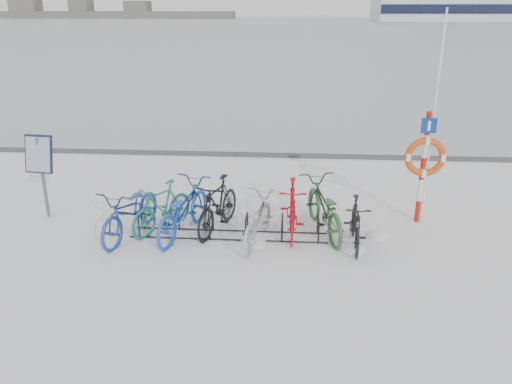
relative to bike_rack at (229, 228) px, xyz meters
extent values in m
plane|color=white|center=(0.00, 0.00, -0.18)|extent=(900.00, 900.00, 0.00)
cube|color=#9DA9B1|center=(0.00, 155.00, -0.17)|extent=(400.00, 298.00, 0.02)
cube|color=#3F3F42|center=(0.00, 5.90, -0.13)|extent=(400.00, 0.25, 0.10)
cylinder|color=black|center=(-1.80, -0.22, 0.04)|extent=(0.04, 0.04, 0.44)
cylinder|color=black|center=(-1.80, 0.22, 0.04)|extent=(0.04, 0.04, 0.44)
cylinder|color=black|center=(-1.80, 0.00, 0.26)|extent=(0.04, 0.44, 0.04)
cylinder|color=black|center=(-1.08, -0.22, 0.04)|extent=(0.04, 0.04, 0.44)
cylinder|color=black|center=(-1.08, 0.22, 0.04)|extent=(0.04, 0.04, 0.44)
cylinder|color=black|center=(-1.08, 0.00, 0.26)|extent=(0.04, 0.44, 0.04)
cylinder|color=black|center=(-0.36, -0.22, 0.04)|extent=(0.04, 0.04, 0.44)
cylinder|color=black|center=(-0.36, 0.22, 0.04)|extent=(0.04, 0.04, 0.44)
cylinder|color=black|center=(-0.36, 0.00, 0.26)|extent=(0.04, 0.44, 0.04)
cylinder|color=black|center=(0.36, -0.22, 0.04)|extent=(0.04, 0.04, 0.44)
cylinder|color=black|center=(0.36, 0.22, 0.04)|extent=(0.04, 0.04, 0.44)
cylinder|color=black|center=(0.36, 0.00, 0.26)|extent=(0.04, 0.44, 0.04)
cylinder|color=black|center=(1.08, -0.22, 0.04)|extent=(0.04, 0.04, 0.44)
cylinder|color=black|center=(1.08, 0.22, 0.04)|extent=(0.04, 0.04, 0.44)
cylinder|color=black|center=(1.08, 0.00, 0.26)|extent=(0.04, 0.44, 0.04)
cylinder|color=black|center=(1.80, -0.22, 0.04)|extent=(0.04, 0.04, 0.44)
cylinder|color=black|center=(1.80, 0.22, 0.04)|extent=(0.04, 0.04, 0.44)
cylinder|color=black|center=(1.80, 0.00, 0.26)|extent=(0.04, 0.44, 0.04)
cylinder|color=black|center=(0.00, -0.22, -0.16)|extent=(4.00, 0.03, 0.03)
cylinder|color=black|center=(0.00, 0.22, -0.16)|extent=(4.00, 0.03, 0.03)
cylinder|color=#595B5E|center=(-4.15, 0.72, 0.72)|extent=(0.07, 0.07, 1.80)
cube|color=black|center=(-4.15, 0.69, 1.27)|extent=(0.64, 0.30, 0.82)
cube|color=#8C99AD|center=(-4.15, 0.65, 1.27)|extent=(0.58, 0.23, 0.73)
cylinder|color=#AE130D|center=(3.99, 1.05, 0.06)|extent=(0.11, 0.11, 0.48)
cylinder|color=silver|center=(3.99, 1.05, 0.54)|extent=(0.11, 0.11, 0.48)
cylinder|color=#AE130D|center=(3.99, 1.05, 1.03)|extent=(0.11, 0.11, 0.48)
cylinder|color=silver|center=(3.99, 1.05, 1.51)|extent=(0.11, 0.11, 0.48)
cylinder|color=#AE130D|center=(3.99, 1.05, 1.99)|extent=(0.11, 0.11, 0.48)
torus|color=#BF4412|center=(3.99, 0.96, 1.30)|extent=(0.85, 0.14, 0.85)
cube|color=navy|center=(3.99, 0.97, 1.96)|extent=(0.31, 0.03, 0.31)
cylinder|color=silver|center=(4.10, 1.10, 2.01)|extent=(0.04, 0.04, 4.39)
cube|color=#4A4A4A|center=(-120.00, 260.00, 1.57)|extent=(180.00, 12.00, 3.50)
cube|color=#4A4A4A|center=(-150.00, 260.00, 5.32)|extent=(24.00, 10.00, 8.00)
cube|color=#4A4A4A|center=(-90.00, 260.00, 4.82)|extent=(20.00, 10.00, 6.00)
imported|color=navy|center=(-1.98, -0.09, 0.38)|extent=(1.19, 2.23, 1.11)
imported|color=#216B68|center=(-1.43, 0.24, 0.34)|extent=(1.28, 1.76, 1.05)
imported|color=#1C4DAE|center=(-0.95, 0.05, 0.39)|extent=(1.28, 2.30, 1.14)
imported|color=black|center=(-0.27, 0.30, 0.39)|extent=(1.05, 1.99, 1.15)
imported|color=#9EA1A5|center=(0.58, -0.20, 0.31)|extent=(1.01, 1.97, 0.98)
imported|color=#B50915|center=(1.27, 0.28, 0.38)|extent=(0.54, 1.87, 1.12)
imported|color=#2C582F|center=(1.91, 0.36, 0.39)|extent=(1.28, 2.30, 1.14)
imported|color=black|center=(2.50, -0.22, 0.31)|extent=(0.52, 1.64, 0.98)
ellipsoid|color=white|center=(1.12, 0.57, -0.18)|extent=(0.45, 0.45, 0.16)
ellipsoid|color=white|center=(2.44, -0.42, -0.18)|extent=(0.51, 0.51, 0.18)
ellipsoid|color=white|center=(3.02, 0.22, -0.18)|extent=(0.46, 0.46, 0.16)
ellipsoid|color=white|center=(-1.09, 0.60, -0.18)|extent=(0.44, 0.44, 0.15)
ellipsoid|color=white|center=(0.52, -0.31, -0.18)|extent=(0.54, 0.54, 0.19)
camera|label=1|loc=(1.23, -9.19, 4.17)|focal=35.00mm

